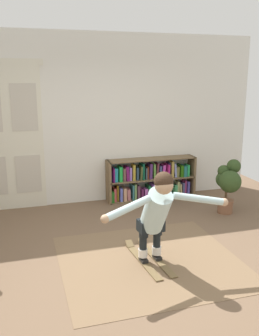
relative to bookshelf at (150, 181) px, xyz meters
name	(u,v)px	position (x,y,z in m)	size (l,w,h in m)	color
ground_plane	(137,269)	(-1.02, -2.39, -0.34)	(7.20, 7.20, 0.00)	brown
back_wall	(91,120)	(-1.02, 0.21, 1.11)	(6.00, 0.10, 2.90)	silver
double_door	(8,137)	(-2.40, 0.15, 0.89)	(1.22, 0.05, 2.45)	beige
rug	(150,261)	(-0.80, -2.24, -0.33)	(2.13, 1.99, 0.01)	brown
bookshelf	(150,181)	(0.00, 0.00, 0.00)	(1.64, 0.30, 0.75)	brown
potted_plant	(228,182)	(0.94, -1.07, 0.19)	(0.42, 0.49, 0.89)	brown
skis_pair	(149,258)	(-0.81, -2.21, -0.31)	(0.35, 0.99, 0.07)	brown
person_skier	(157,210)	(-0.79, -2.42, 0.38)	(1.48, 0.67, 1.12)	white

